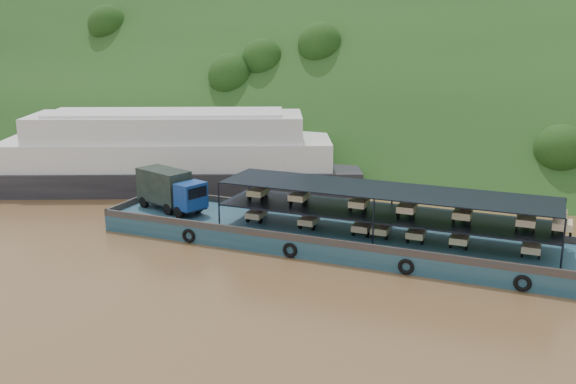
% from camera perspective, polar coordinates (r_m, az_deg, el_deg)
% --- Properties ---
extents(ground, '(160.00, 160.00, 0.00)m').
position_cam_1_polar(ground, '(46.06, 0.86, -4.97)').
color(ground, brown).
rests_on(ground, ground).
extents(hillside, '(140.00, 39.60, 39.60)m').
position_cam_1_polar(hillside, '(79.49, 10.59, 3.15)').
color(hillside, '#183814').
rests_on(hillside, ground).
extents(cargo_barge, '(35.00, 7.18, 4.54)m').
position_cam_1_polar(cargo_barge, '(46.45, 3.16, -3.38)').
color(cargo_barge, '#163B4D').
rests_on(cargo_barge, ground).
extents(passenger_ferry, '(37.47, 23.44, 7.47)m').
position_cam_1_polar(passenger_ferry, '(63.57, -10.58, 3.29)').
color(passenger_ferry, black).
rests_on(passenger_ferry, ground).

